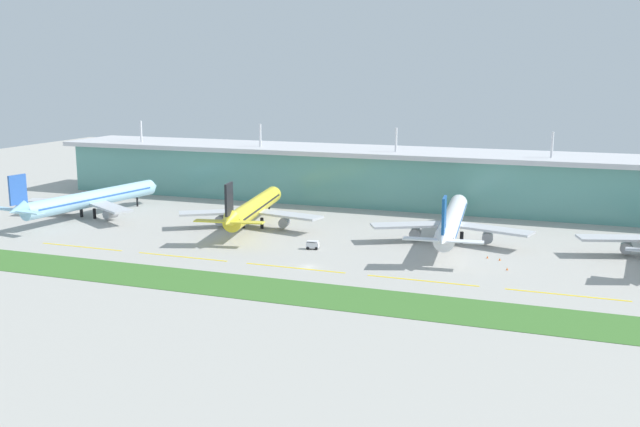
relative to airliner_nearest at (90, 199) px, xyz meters
The scene contains 15 objects.
ground_plane 102.99m from the airliner_nearest, 20.19° to the right, with size 600.00×600.00×0.00m, color #A8A59E.
terminal_building 114.68m from the airliner_nearest, 32.67° to the left, with size 288.00×34.00×30.18m.
airliner_nearest is the anchor object (origin of this frame).
airliner_near_middle 61.71m from the airliner_nearest, ahead, with size 48.05×62.76×18.90m.
airliner_far_middle 127.02m from the airliner_nearest, ahead, with size 48.56×70.19×18.90m.
taxiway_stripe_west 46.17m from the airliner_nearest, 56.14° to the right, with size 28.00×0.70×0.04m, color yellow.
taxiway_stripe_mid_west 70.85m from the airliner_nearest, 32.55° to the right, with size 28.00×0.70×0.04m, color yellow.
taxiway_stripe_centre 101.09m from the airliner_nearest, 22.10° to the right, with size 28.00×0.70×0.04m, color yellow.
taxiway_stripe_mid_east 133.16m from the airliner_nearest, 16.58° to the right, with size 28.00×0.70×0.04m, color yellow.
taxiway_stripe_east 166.00m from the airliner_nearest, 13.23° to the right, with size 28.00×0.70×0.04m, color yellow.
grass_verge 112.66m from the airliner_nearest, 30.94° to the right, with size 300.00×18.00×0.10m, color #3D702D.
baggage_cart 92.36m from the airliner_nearest, 10.71° to the right, with size 3.84×2.49×2.48m.
safety_cone_left_wingtip 143.90m from the airliner_nearest, ahead, with size 0.56×0.56×0.70m, color orange.
safety_cone_nose_front 147.81m from the airliner_nearest, ahead, with size 0.56×0.56×0.70m, color orange.
safety_cone_right_wingtip 140.31m from the airliner_nearest, ahead, with size 0.56×0.56×0.70m, color orange.
Camera 1 is at (66.34, -172.80, 50.96)m, focal length 40.56 mm.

